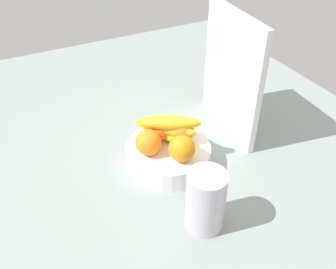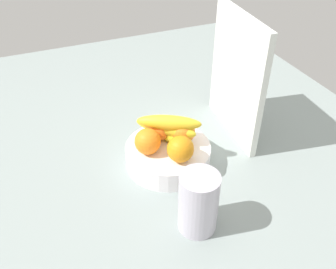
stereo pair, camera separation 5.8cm
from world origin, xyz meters
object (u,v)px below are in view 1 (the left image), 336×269
Objects in this scene: orange_front_right at (182,130)px; thermos_tumbler at (206,201)px; banana_bunch at (166,128)px; orange_back_left at (148,142)px; fruit_bowl at (168,155)px; cutting_board at (232,75)px; orange_center at (160,128)px; orange_front_left at (182,148)px.

thermos_tumbler is (23.02, -6.74, -1.59)cm from orange_front_right.
thermos_tumbler reaches higher than banana_bunch.
banana_bunch is at bearing 111.43° from orange_back_left.
fruit_bowl is 3.34× the size of orange_back_left.
cutting_board is 2.39× the size of thermos_tumbler.
orange_back_left is (0.57, -10.07, 0.00)cm from orange_front_right.
orange_front_right is 6.02cm from orange_center.
orange_back_left is at bearing -171.56° from thermos_tumbler.
thermos_tumbler is (24.98, -3.14, -2.37)cm from banana_bunch.
orange_center is (-10.33, -1.12, 0.00)cm from orange_front_left.
orange_back_left is (-0.03, -5.62, 6.27)cm from fruit_bowl.
banana_bunch is (-8.61, 0.04, 0.78)cm from orange_front_left.
thermos_tumbler reaches higher than orange_center.
orange_front_left is 16.74cm from thermos_tumbler.
orange_front_left is 0.41× the size of banana_bunch.
orange_center is 26.82cm from thermos_tumbler.
orange_back_left is at bearing -86.75° from orange_front_right.
banana_bunch is 0.47× the size of cutting_board.
orange_front_left is 1.00× the size of orange_center.
orange_center is at bearing -127.74° from orange_front_right.
cutting_board reaches higher than orange_center.
thermos_tumbler is at bearing -4.23° from orange_center.
banana_bunch is at bearing 172.85° from thermos_tumbler.
orange_front_right is at bearing 61.37° from banana_bunch.
orange_front_right reaches higher than fruit_bowl.
orange_center is at bearing 175.77° from thermos_tumbler.
orange_front_right is (-0.60, 4.45, 6.27)cm from fruit_bowl.
orange_front_right is at bearing 151.28° from orange_front_left.
orange_center is at bearing -175.83° from fruit_bowl.
orange_back_left is at bearing -51.26° from orange_center.
orange_back_left is (4.26, -5.31, 0.00)cm from orange_center.
fruit_bowl is 23.02cm from thermos_tumbler.
thermos_tumbler is at bearing -37.15° from cutting_board.
thermos_tumbler is (29.39, -26.04, -10.46)cm from cutting_board.
cutting_board is at bearing 138.46° from thermos_tumbler.
orange_front_left is at bearing 6.21° from orange_center.
orange_center is 2.22cm from banana_bunch.
orange_front_right is at bearing -67.35° from cutting_board.
thermos_tumbler is at bearing 8.44° from orange_back_left.
orange_front_left is 8.84cm from orange_back_left.
cutting_board is (-6.94, 29.37, 8.88)cm from orange_back_left.
orange_front_left and orange_center have the same top height.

